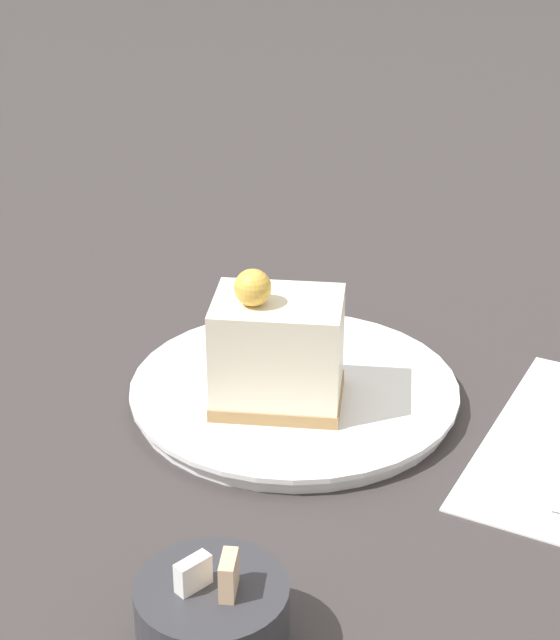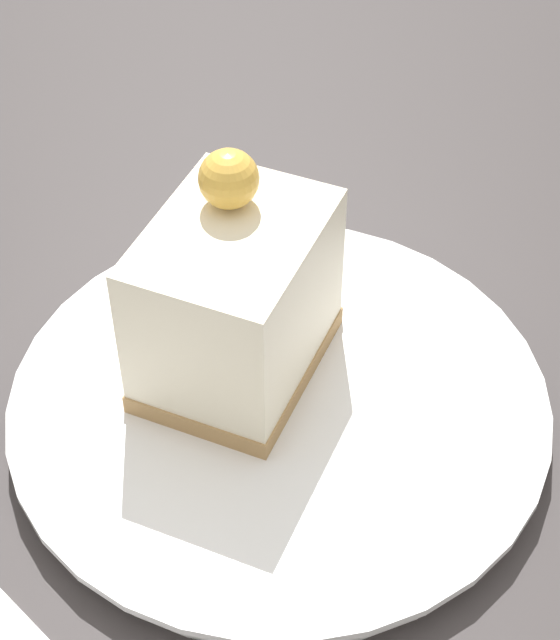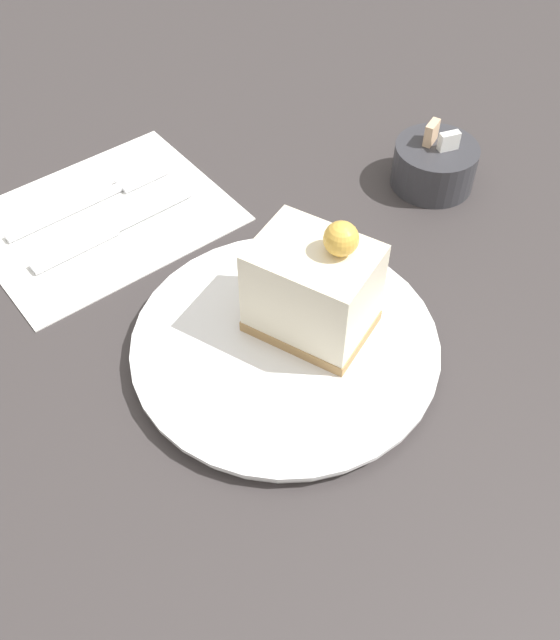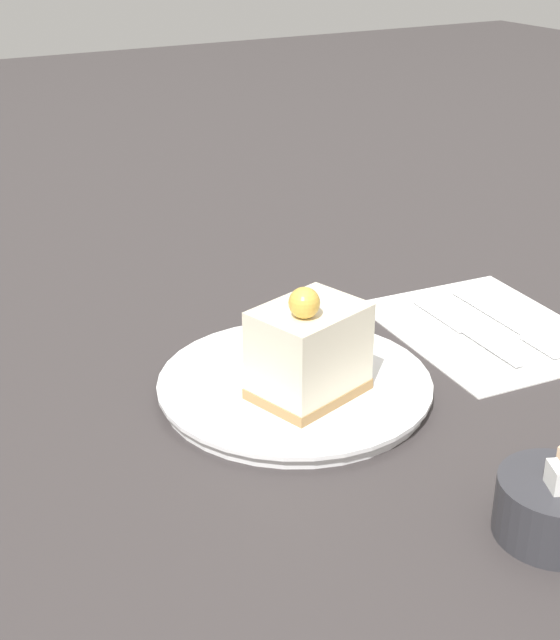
# 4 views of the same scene
# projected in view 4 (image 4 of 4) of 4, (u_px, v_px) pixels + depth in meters

# --- Properties ---
(ground_plane) EXTENTS (4.00, 4.00, 0.00)m
(ground_plane) POSITION_uv_depth(u_px,v_px,m) (316.00, 371.00, 0.85)
(ground_plane) COLOR #383333
(plate) EXTENTS (0.25, 0.25, 0.01)m
(plate) POSITION_uv_depth(u_px,v_px,m) (295.00, 386.00, 0.81)
(plate) COLOR white
(plate) RESTS_ON ground_plane
(cake_slice) EXTENTS (0.11, 0.09, 0.11)m
(cake_slice) POSITION_uv_depth(u_px,v_px,m) (309.00, 350.00, 0.76)
(cake_slice) COLOR #AD8451
(cake_slice) RESTS_ON plate
(napkin) EXTENTS (0.20, 0.24, 0.00)m
(napkin) POSITION_uv_depth(u_px,v_px,m) (485.00, 329.00, 0.93)
(napkin) COLOR white
(napkin) RESTS_ON ground_plane
(fork) EXTENTS (0.03, 0.18, 0.00)m
(fork) POSITION_uv_depth(u_px,v_px,m) (516.00, 327.00, 0.93)
(fork) COLOR silver
(fork) RESTS_ON napkin
(knife) EXTENTS (0.02, 0.17, 0.00)m
(knife) POSITION_uv_depth(u_px,v_px,m) (456.00, 324.00, 0.93)
(knife) COLOR silver
(knife) RESTS_ON napkin
(sugar_bowl) EXTENTS (0.08, 0.08, 0.07)m
(sugar_bowl) POSITION_uv_depth(u_px,v_px,m) (554.00, 507.00, 0.62)
(sugar_bowl) COLOR #333338
(sugar_bowl) RESTS_ON ground_plane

